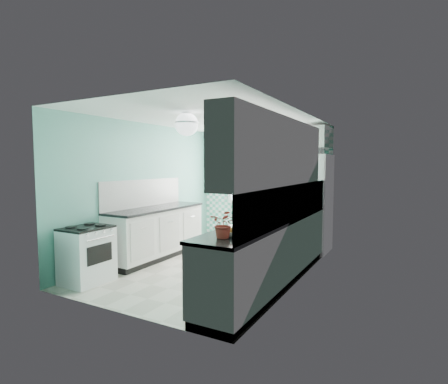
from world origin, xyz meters
The scene contains 26 objects.
floor centered at (0.00, 0.00, -0.01)m, with size 3.00×4.40×0.02m, color beige.
ceiling centered at (0.00, 0.00, 2.51)m, with size 3.00×4.40×0.02m, color white.
wall_back centered at (0.00, 2.21, 1.25)m, with size 3.00×0.02×2.50m, color #5FA898.
wall_front centered at (0.00, -2.21, 1.25)m, with size 3.00×0.02×2.50m, color #5FA898.
wall_left centered at (-1.51, 0.00, 1.25)m, with size 0.02×4.40×2.50m, color #5FA898.
wall_right centered at (1.51, 0.00, 1.25)m, with size 0.02×4.40×2.50m, color #5FA898.
accent_wall centered at (0.00, 2.19, 1.25)m, with size 3.00×0.01×2.50m, color #48AF94.
window centered at (-0.35, 2.16, 1.55)m, with size 1.04×0.05×1.44m.
backsplash_right centered at (1.49, -0.40, 1.20)m, with size 0.02×3.60×0.51m, color white.
backsplash_left centered at (-1.49, -0.07, 1.20)m, with size 0.02×2.15×0.51m, color white.
upper_cabinets_right centered at (1.33, -0.60, 1.90)m, with size 0.33×3.20×0.90m, color silver.
upper_cabinet_fridge centered at (1.30, 1.83, 2.25)m, with size 0.40×0.74×0.40m, color silver.
ceiling_light centered at (0.00, -0.80, 2.32)m, with size 0.34×0.34×0.35m.
base_cabinets_right centered at (1.20, -0.40, 0.45)m, with size 0.60×3.60×0.90m, color white.
countertop_right centered at (1.19, -0.40, 0.92)m, with size 0.63×3.60×0.04m, color black.
base_cabinets_left centered at (-1.20, -0.07, 0.45)m, with size 0.60×2.15×0.90m, color white.
countertop_left centered at (-1.19, -0.07, 0.92)m, with size 0.63×2.15×0.04m, color black.
fridge centered at (1.11, 1.81, 0.96)m, with size 0.84×0.83×1.93m.
stove centered at (-1.20, -1.65, 0.43)m, with size 0.54×0.67×0.81m.
sink centered at (1.20, 0.74, 0.93)m, with size 0.50×0.42×0.53m.
rug centered at (0.19, -0.17, 0.01)m, with size 0.60×0.85×0.01m, color maroon.
dish_towel centered at (0.89, 0.36, 0.48)m, with size 0.02×0.23×0.34m, color #4EA58A.
fruit_bowl centered at (1.20, -1.70, 0.97)m, with size 0.26×0.26×0.07m, color white.
potted_plant centered at (1.20, -1.85, 1.10)m, with size 0.28×0.24×0.31m, color red.
soap_bottle centered at (1.25, 1.02, 1.03)m, with size 0.08×0.08×0.18m, color #94C3CD.
microwave centered at (1.11, 1.81, 2.07)m, with size 0.52×0.35×0.29m, color silver.
Camera 1 is at (2.97, -5.08, 1.73)m, focal length 28.00 mm.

